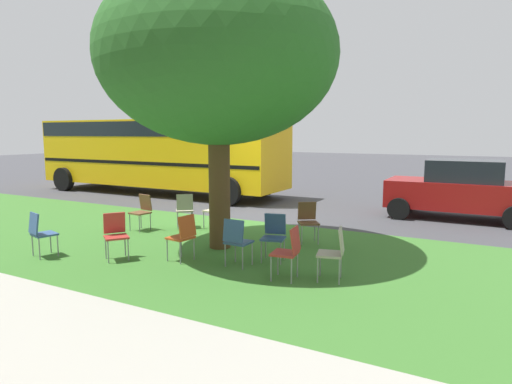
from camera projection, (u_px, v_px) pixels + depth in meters
name	position (u px, v px, depth m)	size (l,w,h in m)	color
ground	(240.00, 218.00, 12.38)	(80.00, 80.00, 0.00)	#424247
grass_verge	(166.00, 242.00, 9.59)	(48.00, 6.00, 0.01)	#3D752D
street_tree	(218.00, 57.00, 8.67)	(4.77, 4.77, 5.66)	brown
chair_0	(183.00, 234.00, 8.12)	(0.47, 0.47, 0.88)	#C64C1E
chair_1	(274.00, 233.00, 8.17)	(0.50, 0.51, 0.88)	#335184
chair_2	(289.00, 249.00, 7.08)	(0.47, 0.47, 0.88)	#B7332D
chair_3	(308.00, 219.00, 9.56)	(0.58, 0.58, 0.88)	brown
chair_4	(142.00, 209.00, 10.75)	(0.47, 0.48, 0.88)	brown
chair_5	(116.00, 232.00, 8.27)	(0.58, 0.58, 0.88)	#B7332D
chair_6	(216.00, 208.00, 10.95)	(0.46, 0.46, 0.88)	beige
chair_7	(237.00, 239.00, 7.76)	(0.43, 0.43, 0.88)	#335184
chair_8	(334.00, 250.00, 7.04)	(0.51, 0.50, 0.88)	#ADA393
chair_9	(185.00, 208.00, 10.96)	(0.59, 0.59, 0.88)	#ADA393
chair_10	(40.00, 231.00, 8.39)	(0.51, 0.52, 0.88)	#335184
parked_car	(459.00, 189.00, 12.11)	(3.70, 1.92, 1.65)	maroon
school_bus	(158.00, 149.00, 17.16)	(10.40, 2.80, 2.88)	yellow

